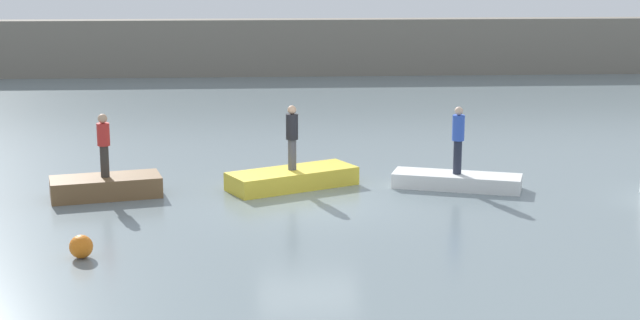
# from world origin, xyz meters

# --- Properties ---
(ground_plane) EXTENTS (120.00, 120.00, 0.00)m
(ground_plane) POSITION_xyz_m (0.00, 0.00, 0.00)
(ground_plane) COLOR slate
(embankment_wall) EXTENTS (80.00, 1.20, 2.79)m
(embankment_wall) POSITION_xyz_m (0.00, 25.03, 1.39)
(embankment_wall) COLOR gray
(embankment_wall) RESTS_ON ground_plane
(rowboat_brown) EXTENTS (2.95, 1.80, 0.52)m
(rowboat_brown) POSITION_xyz_m (-5.11, 1.04, 0.26)
(rowboat_brown) COLOR brown
(rowboat_brown) RESTS_ON ground_plane
(rowboat_yellow) EXTENTS (3.61, 2.64, 0.48)m
(rowboat_yellow) POSITION_xyz_m (-0.32, 1.73, 0.24)
(rowboat_yellow) COLOR gold
(rowboat_yellow) RESTS_ON ground_plane
(rowboat_white) EXTENTS (3.49, 2.00, 0.39)m
(rowboat_white) POSITION_xyz_m (4.01, 1.38, 0.20)
(rowboat_white) COLOR white
(rowboat_white) RESTS_ON ground_plane
(person_dark_shirt) EXTENTS (0.32, 0.32, 1.72)m
(person_dark_shirt) POSITION_xyz_m (-0.32, 1.73, 1.44)
(person_dark_shirt) COLOR #4C4C56
(person_dark_shirt) RESTS_ON rowboat_yellow
(person_blue_shirt) EXTENTS (0.32, 0.32, 1.79)m
(person_blue_shirt) POSITION_xyz_m (4.01, 1.38, 1.39)
(person_blue_shirt) COLOR #232838
(person_blue_shirt) RESTS_ON rowboat_white
(person_red_shirt) EXTENTS (0.32, 0.32, 1.62)m
(person_red_shirt) POSITION_xyz_m (-5.11, 1.04, 1.43)
(person_red_shirt) COLOR #38332D
(person_red_shirt) RESTS_ON rowboat_brown
(mooring_buoy) EXTENTS (0.49, 0.49, 0.49)m
(mooring_buoy) POSITION_xyz_m (-4.84, -3.99, 0.24)
(mooring_buoy) COLOR orange
(mooring_buoy) RESTS_ON ground_plane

